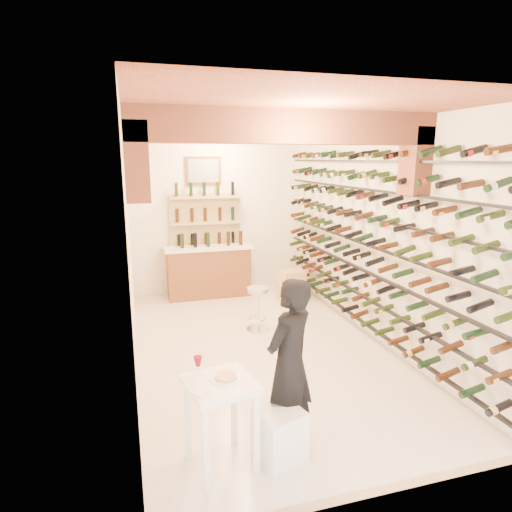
{
  "coord_description": "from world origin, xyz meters",
  "views": [
    {
      "loc": [
        -1.72,
        -5.64,
        2.69
      ],
      "look_at": [
        0.0,
        0.3,
        1.3
      ],
      "focal_mm": 30.58,
      "sensor_mm": 36.0,
      "label": 1
    }
  ],
  "objects_px": {
    "wine_rack": "(361,238)",
    "person": "(289,363)",
    "tasting_table": "(220,397)",
    "crate_lower": "(291,292)",
    "back_counter": "(209,270)",
    "white_stool": "(279,434)",
    "chrome_barstool": "(258,306)"
  },
  "relations": [
    {
      "from": "wine_rack",
      "to": "person",
      "type": "xyz_separation_m",
      "value": [
        -1.91,
        -2.11,
        -0.73
      ]
    },
    {
      "from": "tasting_table",
      "to": "crate_lower",
      "type": "distance_m",
      "value": 4.84
    },
    {
      "from": "back_counter",
      "to": "person",
      "type": "bearing_deg",
      "value": -90.91
    },
    {
      "from": "back_counter",
      "to": "crate_lower",
      "type": "bearing_deg",
      "value": -24.37
    },
    {
      "from": "wine_rack",
      "to": "crate_lower",
      "type": "bearing_deg",
      "value": 99.5
    },
    {
      "from": "wine_rack",
      "to": "crate_lower",
      "type": "relative_size",
      "value": 11.29
    },
    {
      "from": "tasting_table",
      "to": "person",
      "type": "height_order",
      "value": "person"
    },
    {
      "from": "wine_rack",
      "to": "white_stool",
      "type": "relative_size",
      "value": 11.74
    },
    {
      "from": "back_counter",
      "to": "wine_rack",
      "type": "bearing_deg",
      "value": -55.34
    },
    {
      "from": "tasting_table",
      "to": "person",
      "type": "xyz_separation_m",
      "value": [
        0.69,
        0.16,
        0.14
      ]
    },
    {
      "from": "white_stool",
      "to": "chrome_barstool",
      "type": "distance_m",
      "value": 3.05
    },
    {
      "from": "wine_rack",
      "to": "back_counter",
      "type": "distance_m",
      "value": 3.38
    },
    {
      "from": "tasting_table",
      "to": "chrome_barstool",
      "type": "height_order",
      "value": "tasting_table"
    },
    {
      "from": "crate_lower",
      "to": "person",
      "type": "bearing_deg",
      "value": -111.12
    },
    {
      "from": "crate_lower",
      "to": "white_stool",
      "type": "bearing_deg",
      "value": -112.05
    },
    {
      "from": "person",
      "to": "white_stool",
      "type": "bearing_deg",
      "value": 18.49
    },
    {
      "from": "white_stool",
      "to": "crate_lower",
      "type": "distance_m",
      "value": 4.65
    },
    {
      "from": "tasting_table",
      "to": "chrome_barstool",
      "type": "bearing_deg",
      "value": 56.38
    },
    {
      "from": "person",
      "to": "wine_rack",
      "type": "bearing_deg",
      "value": -166.74
    },
    {
      "from": "wine_rack",
      "to": "tasting_table",
      "type": "relative_size",
      "value": 5.72
    },
    {
      "from": "white_stool",
      "to": "crate_lower",
      "type": "height_order",
      "value": "white_stool"
    },
    {
      "from": "wine_rack",
      "to": "chrome_barstool",
      "type": "distance_m",
      "value": 1.92
    },
    {
      "from": "white_stool",
      "to": "back_counter",
      "type": "bearing_deg",
      "value": 87.22
    },
    {
      "from": "wine_rack",
      "to": "person",
      "type": "distance_m",
      "value": 2.94
    },
    {
      "from": "chrome_barstool",
      "to": "person",
      "type": "bearing_deg",
      "value": -100.31
    },
    {
      "from": "chrome_barstool",
      "to": "crate_lower",
      "type": "distance_m",
      "value": 1.73
    },
    {
      "from": "person",
      "to": "chrome_barstool",
      "type": "relative_size",
      "value": 2.32
    },
    {
      "from": "tasting_table",
      "to": "back_counter",
      "type": "bearing_deg",
      "value": 69.77
    },
    {
      "from": "chrome_barstool",
      "to": "wine_rack",
      "type": "bearing_deg",
      "value": -24.38
    },
    {
      "from": "back_counter",
      "to": "person",
      "type": "xyz_separation_m",
      "value": [
        -0.08,
        -4.76,
        0.29
      ]
    },
    {
      "from": "person",
      "to": "chrome_barstool",
      "type": "bearing_deg",
      "value": -135.01
    },
    {
      "from": "person",
      "to": "crate_lower",
      "type": "xyz_separation_m",
      "value": [
        1.58,
        4.08,
        -0.67
      ]
    }
  ]
}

